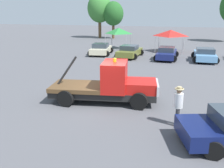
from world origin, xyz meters
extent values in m
plane|color=#545459|center=(0.00, 0.00, 0.00)|extent=(160.00, 160.00, 0.00)
cube|color=black|center=(0.00, 0.00, 0.53)|extent=(5.94, 2.93, 0.35)
cube|color=red|center=(2.01, 0.39, 0.98)|extent=(1.90, 2.04, 0.55)
cube|color=silver|center=(2.84, 0.56, 0.95)|extent=(0.48, 1.86, 0.50)
cube|color=red|center=(0.61, 0.12, 1.47)|extent=(1.63, 2.28, 1.54)
cube|color=brown|center=(-1.39, -0.27, 0.81)|extent=(3.19, 2.59, 0.22)
cylinder|color=black|center=(-1.96, -0.39, 1.70)|extent=(1.19, 0.35, 1.63)
cylinder|color=orange|center=(0.61, 0.12, 2.34)|extent=(0.18, 0.18, 0.20)
cylinder|color=black|center=(1.74, 1.35, 0.44)|extent=(0.88, 0.26, 0.88)
cylinder|color=black|center=(2.12, -0.59, 0.44)|extent=(0.88, 0.26, 0.88)
cylinder|color=black|center=(-2.00, 0.61, 0.44)|extent=(0.88, 0.26, 0.88)
cylinder|color=black|center=(-1.62, -1.32, 0.44)|extent=(0.88, 0.26, 0.88)
cylinder|color=black|center=(4.80, -2.45, 0.34)|extent=(0.68, 0.22, 0.68)
cylinder|color=black|center=(5.42, -4.21, 0.34)|extent=(0.68, 0.22, 0.68)
cylinder|color=#38383D|center=(4.09, -1.77, 0.41)|extent=(0.15, 0.15, 0.82)
cylinder|color=#38383D|center=(4.08, -1.97, 0.41)|extent=(0.15, 0.15, 0.82)
cylinder|color=white|center=(4.09, -1.87, 1.15)|extent=(0.38, 0.38, 0.65)
sphere|color=brown|center=(4.09, -1.87, 1.58)|extent=(0.22, 0.22, 0.22)
torus|color=tan|center=(4.09, -1.87, 1.66)|extent=(0.39, 0.39, 0.06)
cylinder|color=tan|center=(4.09, -1.87, 1.71)|extent=(0.20, 0.20, 0.10)
cube|color=beige|center=(-5.76, 15.09, 0.54)|extent=(2.57, 4.46, 0.60)
cube|color=#333D47|center=(-5.73, 14.88, 1.09)|extent=(1.95, 2.01, 0.50)
cylinder|color=black|center=(-6.89, 16.36, 0.34)|extent=(0.68, 0.22, 0.68)
cylinder|color=black|center=(-5.09, 16.65, 0.34)|extent=(0.68, 0.22, 0.68)
cylinder|color=black|center=(-6.44, 13.53, 0.34)|extent=(0.68, 0.22, 0.68)
cylinder|color=black|center=(-4.63, 13.83, 0.34)|extent=(0.68, 0.22, 0.68)
cube|color=olive|center=(-2.13, 14.45, 0.54)|extent=(2.00, 4.56, 0.60)
cube|color=#333D47|center=(-2.14, 14.23, 1.09)|extent=(1.71, 1.94, 0.50)
cylinder|color=black|center=(-2.99, 16.01, 0.34)|extent=(0.68, 0.22, 0.68)
cylinder|color=black|center=(-1.20, 15.97, 0.34)|extent=(0.68, 0.22, 0.68)
cylinder|color=black|center=(-3.07, 12.94, 0.34)|extent=(0.68, 0.22, 0.68)
cylinder|color=black|center=(-1.28, 12.90, 0.34)|extent=(0.68, 0.22, 0.68)
cube|color=navy|center=(1.90, 14.42, 0.54)|extent=(1.79, 4.64, 0.60)
cube|color=#333D47|center=(1.90, 14.19, 1.09)|extent=(1.56, 1.95, 0.50)
cylinder|color=black|center=(1.05, 15.99, 0.34)|extent=(0.68, 0.22, 0.68)
cylinder|color=black|center=(2.72, 16.00, 0.34)|extent=(0.68, 0.22, 0.68)
cylinder|color=black|center=(1.08, 12.84, 0.34)|extent=(0.68, 0.22, 0.68)
cylinder|color=black|center=(2.74, 12.85, 0.34)|extent=(0.68, 0.22, 0.68)
cube|color=#669ED1|center=(5.67, 14.59, 0.54)|extent=(2.17, 4.56, 0.60)
cube|color=#333D47|center=(5.69, 14.37, 1.09)|extent=(1.78, 1.97, 0.50)
cylinder|color=black|center=(4.68, 16.05, 0.34)|extent=(0.68, 0.22, 0.68)
cylinder|color=black|center=(6.49, 16.15, 0.34)|extent=(0.68, 0.22, 0.68)
cylinder|color=black|center=(4.86, 13.02, 0.34)|extent=(0.68, 0.22, 0.68)
cylinder|color=black|center=(6.67, 13.13, 0.34)|extent=(0.68, 0.22, 0.68)
cylinder|color=#9E9EA3|center=(-6.70, 19.23, 1.01)|extent=(0.07, 0.07, 2.01)
cylinder|color=#9E9EA3|center=(-3.87, 19.23, 1.01)|extent=(0.07, 0.07, 2.01)
cylinder|color=#9E9EA3|center=(-6.70, 22.06, 1.01)|extent=(0.07, 0.07, 2.01)
cylinder|color=#9E9EA3|center=(-3.87, 22.06, 1.01)|extent=(0.07, 0.07, 2.01)
pyramid|color=#287F38|center=(-5.28, 20.65, 2.40)|extent=(2.83, 2.83, 0.78)
cylinder|color=#9E9EA3|center=(0.09, 18.25, 0.98)|extent=(0.07, 0.07, 1.95)
cylinder|color=#9E9EA3|center=(3.30, 18.25, 0.98)|extent=(0.07, 0.07, 1.95)
cylinder|color=#9E9EA3|center=(0.09, 21.45, 0.98)|extent=(0.07, 0.07, 1.95)
cylinder|color=#9E9EA3|center=(3.30, 21.45, 0.98)|extent=(0.07, 0.07, 1.95)
pyramid|color=red|center=(1.70, 19.85, 2.33)|extent=(3.20, 3.20, 0.76)
cylinder|color=brown|center=(-10.24, 33.84, 1.19)|extent=(0.48, 0.48, 2.39)
ellipsoid|color=#235B23|center=(-10.24, 33.84, 4.60)|extent=(3.82, 3.82, 4.43)
cylinder|color=brown|center=(-13.10, 34.20, 1.45)|extent=(0.58, 0.58, 2.89)
ellipsoid|color=#387A33|center=(-13.10, 34.20, 5.58)|extent=(4.63, 4.63, 5.37)
camera|label=1|loc=(4.48, -12.25, 4.73)|focal=40.00mm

